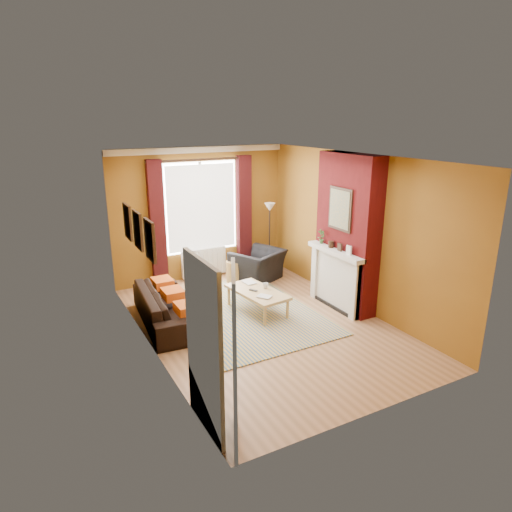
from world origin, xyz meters
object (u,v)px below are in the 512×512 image
floor_lamp (270,218)px  armchair (258,266)px  coffee_table (257,293)px  sofa (167,307)px  wicker_stool (235,272)px

floor_lamp → armchair: bearing=-147.9°
armchair → floor_lamp: size_ratio=0.64×
coffee_table → floor_lamp: bearing=46.4°
sofa → floor_lamp: floor_lamp is taller
armchair → wicker_stool: size_ratio=2.15×
armchair → floor_lamp: floor_lamp is taller
coffee_table → sofa: bearing=160.2°
armchair → wicker_stool: (-0.49, 0.11, -0.09)m
armchair → wicker_stool: bearing=-38.2°
sofa → floor_lamp: bearing=-58.9°
sofa → armchair: bearing=-60.0°
sofa → wicker_stool: bearing=-52.0°
armchair → coffee_table: 1.66m
coffee_table → wicker_stool: 1.61m
wicker_stool → floor_lamp: size_ratio=0.29×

